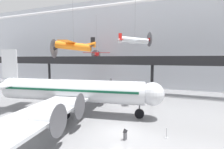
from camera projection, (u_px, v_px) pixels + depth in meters
The scene contains 10 objects.
ground_plane at pixel (121, 130), 20.06m from camera, with size 260.00×260.00×0.00m, color gray.
hangar_back_wall at pixel (157, 42), 47.80m from camera, with size 140.00×3.00×25.40m.
mezzanine_walkway at pixel (152, 63), 39.83m from camera, with size 110.00×3.20×8.70m.
ceiling_truss_beam at pixel (151, 0), 36.48m from camera, with size 120.00×0.60×0.60m.
airliner_silver_main at pixel (71, 91), 25.79m from camera, with size 27.07×31.05×9.61m.
suspended_plane_red_highwing at pixel (97, 54), 48.00m from camera, with size 6.94×6.26×11.82m.
suspended_plane_orange_highwing at pixel (74, 46), 29.32m from camera, with size 7.68×9.05×11.62m.
suspended_plane_silver_racer at pixel (135, 40), 31.20m from camera, with size 6.26×6.95×9.61m.
stanchion_barrier at pixel (167, 135), 18.07m from camera, with size 0.36×0.36×1.08m.
info_sign_pedestal at pixel (125, 136), 17.57m from camera, with size 0.31×0.74×1.24m.
Camera 1 is at (6.16, -18.40, 8.23)m, focal length 28.00 mm.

